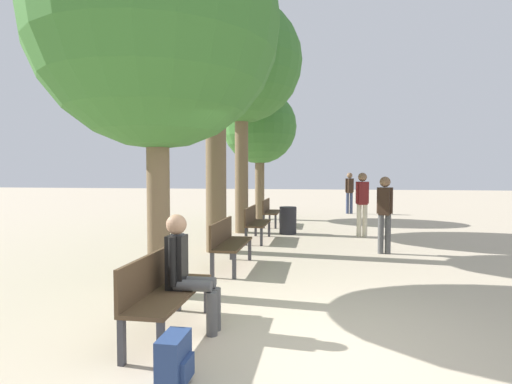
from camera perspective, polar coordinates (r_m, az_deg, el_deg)
ground_plane at (r=4.26m, az=7.67°, el=-21.18°), size 80.00×80.00×0.00m
bench_row_0 at (r=4.48m, az=-13.16°, el=-13.02°), size 0.46×1.53×0.87m
bench_row_1 at (r=7.31m, az=-4.03°, el=-6.85°), size 0.46×1.53×0.87m
bench_row_2 at (r=10.25m, az=-0.15°, el=-4.11°), size 0.46×1.53×0.87m
bench_row_3 at (r=13.23m, az=1.98°, el=-2.58°), size 0.46×1.53×0.87m
tree_row_0 at (r=6.15m, az=-14.04°, el=22.06°), size 3.45×3.45×5.51m
tree_row_1 at (r=9.27m, az=-5.82°, el=21.01°), size 2.41×2.41×6.00m
tree_row_2 at (r=12.02m, az=-2.10°, el=17.93°), size 3.48×3.48×6.67m
tree_row_3 at (r=15.14m, az=0.53°, el=9.18°), size 2.76×2.76×4.85m
person_seated at (r=4.47m, az=-9.83°, el=-10.78°), size 0.58×0.33×1.28m
backpack at (r=3.56m, az=-11.57°, el=-22.58°), size 0.23×0.36×0.42m
pedestrian_near at (r=11.19m, az=14.93°, el=-1.13°), size 0.35×0.27×1.75m
pedestrian_mid at (r=8.98m, az=17.91°, el=-2.41°), size 0.34×0.26×1.66m
pedestrian_far at (r=17.57m, az=13.21°, el=0.25°), size 0.36×0.30×1.76m
trash_bin at (r=11.44m, az=4.59°, el=-4.06°), size 0.48×0.48×0.77m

